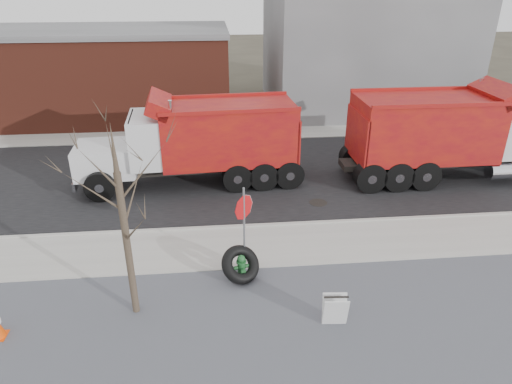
{
  "coord_description": "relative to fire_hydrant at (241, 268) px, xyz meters",
  "views": [
    {
      "loc": [
        -0.96,
        -12.43,
        8.06
      ],
      "look_at": [
        0.39,
        1.51,
        1.4
      ],
      "focal_mm": 32.0,
      "sensor_mm": 36.0,
      "label": 1
    }
  ],
  "objects": [
    {
      "name": "truck_tire",
      "position": [
        -0.03,
        -0.01,
        0.14
      ],
      "size": [
        1.51,
        1.46,
        1.06
      ],
      "color": "black",
      "rests_on": "ground"
    },
    {
      "name": "building_grey",
      "position": [
        9.32,
        19.43,
        3.63
      ],
      "size": [
        12.0,
        10.0,
        8.0
      ],
      "color": "gray",
      "rests_on": "ground"
    },
    {
      "name": "dump_truck_red_a",
      "position": [
        9.53,
        6.63,
        1.7
      ],
      "size": [
        10.23,
        2.84,
        4.07
      ],
      "rotation": [
        0.0,
        0.0,
        0.01
      ],
      "color": "black",
      "rests_on": "ground"
    },
    {
      "name": "bare_tree",
      "position": [
        -2.88,
        -1.17,
        2.92
      ],
      "size": [
        3.2,
        3.2,
        5.2
      ],
      "color": "#382D23",
      "rests_on": "ground"
    },
    {
      "name": "sidewalk",
      "position": [
        0.32,
        1.68,
        -0.34
      ],
      "size": [
        60.0,
        2.5,
        0.06
      ],
      "primitive_type": "cube",
      "color": "#9E9B93",
      "rests_on": "ground"
    },
    {
      "name": "far_sidewalk",
      "position": [
        0.32,
        13.43,
        -0.34
      ],
      "size": [
        60.0,
        2.0,
        0.06
      ],
      "primitive_type": "cube",
      "color": "#9E9B93",
      "rests_on": "ground"
    },
    {
      "name": "curb",
      "position": [
        0.32,
        2.98,
        -0.32
      ],
      "size": [
        60.0,
        0.15,
        0.11
      ],
      "primitive_type": "cube",
      "color": "#9E9B93",
      "rests_on": "ground"
    },
    {
      "name": "gravel_verge",
      "position": [
        0.32,
        -2.07,
        -0.36
      ],
      "size": [
        60.0,
        5.0,
        0.03
      ],
      "primitive_type": "cube",
      "color": "slate",
      "rests_on": "ground"
    },
    {
      "name": "sandwich_board",
      "position": [
        2.21,
        -2.17,
        0.09
      ],
      "size": [
        0.65,
        0.44,
        0.86
      ],
      "rotation": [
        0.0,
        0.0,
        -0.08
      ],
      "color": "silver",
      "rests_on": "ground"
    },
    {
      "name": "stop_sign",
      "position": [
        0.12,
        0.33,
        1.53
      ],
      "size": [
        0.55,
        0.57,
        2.79
      ],
      "rotation": [
        0.0,
        0.0,
        0.41
      ],
      "color": "gray",
      "rests_on": "ground"
    },
    {
      "name": "fire_hydrant",
      "position": [
        0.0,
        0.0,
        0.0
      ],
      "size": [
        0.46,
        0.45,
        0.81
      ],
      "rotation": [
        0.0,
        0.0,
        0.23
      ],
      "color": "#24602B",
      "rests_on": "ground"
    },
    {
      "name": "ground",
      "position": [
        0.32,
        1.43,
        -0.37
      ],
      "size": [
        120.0,
        120.0,
        0.0
      ],
      "primitive_type": "plane",
      "color": "#383328",
      "rests_on": "ground"
    },
    {
      "name": "building_brick",
      "position": [
        -9.68,
        18.43,
        2.28
      ],
      "size": [
        20.2,
        8.2,
        5.3
      ],
      "color": "maroon",
      "rests_on": "ground"
    },
    {
      "name": "dump_truck_red_b",
      "position": [
        -1.26,
        7.04,
        1.59
      ],
      "size": [
        9.29,
        3.15,
        3.86
      ],
      "rotation": [
        0.0,
        0.0,
        3.2
      ],
      "color": "black",
      "rests_on": "ground"
    },
    {
      "name": "road",
      "position": [
        0.32,
        7.73,
        -0.36
      ],
      "size": [
        60.0,
        9.4,
        0.02
      ],
      "primitive_type": "cube",
      "color": "black",
      "rests_on": "ground"
    }
  ]
}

